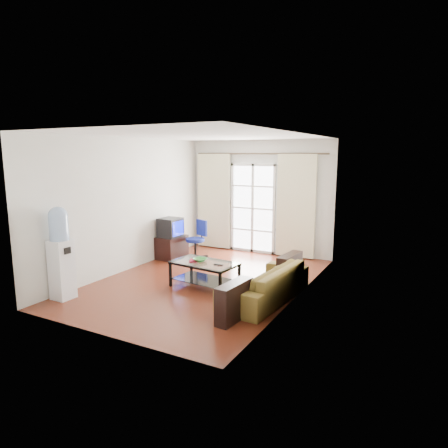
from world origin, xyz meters
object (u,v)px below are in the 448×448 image
at_px(crt_tv, 170,227).
at_px(water_cooler, 60,251).
at_px(sofa, 265,283).
at_px(tv_stand, 172,247).
at_px(task_chair, 196,247).
at_px(coffee_table, 205,271).

xyz_separation_m(crt_tv, water_cooler, (-0.06, -2.94, 0.08)).
xyz_separation_m(sofa, crt_tv, (-2.92, 1.40, 0.45)).
height_order(sofa, tv_stand, sofa).
bearing_deg(crt_tv, task_chair, 33.86).
bearing_deg(sofa, task_chair, -120.52).
height_order(crt_tv, task_chair, crt_tv).
xyz_separation_m(task_chair, water_cooler, (-0.57, -3.25, 0.55)).
height_order(sofa, crt_tv, crt_tv).
bearing_deg(coffee_table, water_cooler, -138.44).
bearing_deg(tv_stand, coffee_table, -37.31).
bearing_deg(task_chair, sofa, -14.62).
relative_size(coffee_table, task_chair, 1.39).
height_order(coffee_table, tv_stand, tv_stand).
bearing_deg(coffee_table, sofa, -2.21).
distance_m(sofa, tv_stand, 3.27).
height_order(coffee_table, water_cooler, water_cooler).
relative_size(sofa, crt_tv, 4.02).
relative_size(sofa, coffee_table, 1.64).
bearing_deg(crt_tv, coffee_table, -36.06).
height_order(sofa, coffee_table, sofa).
distance_m(sofa, water_cooler, 3.40).
bearing_deg(water_cooler, crt_tv, 89.15).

